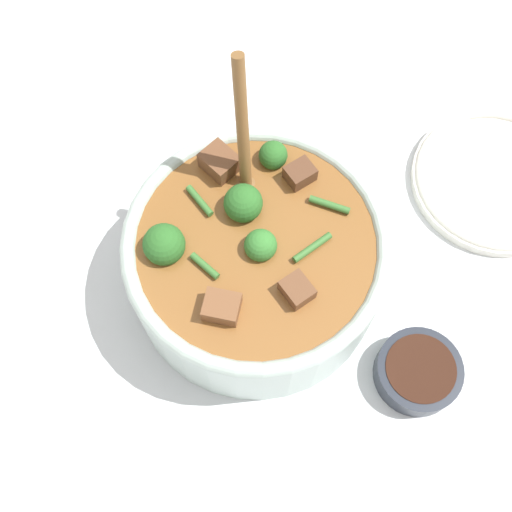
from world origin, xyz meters
TOP-DOWN VIEW (x-y plane):
  - ground_plane at (0.00, 0.00)m, footprint 4.00×4.00m
  - stew_bowl at (-0.00, 0.00)m, footprint 0.27×0.27m
  - condiment_bowl at (0.07, -0.19)m, footprint 0.09×0.09m
  - empty_plate at (0.31, -0.07)m, footprint 0.20×0.20m

SIDE VIEW (x-z plane):
  - ground_plane at x=0.00m, z-range 0.00..0.00m
  - empty_plate at x=0.31m, z-range 0.00..0.02m
  - condiment_bowl at x=0.07m, z-range 0.00..0.03m
  - stew_bowl at x=0.00m, z-range -0.07..0.19m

